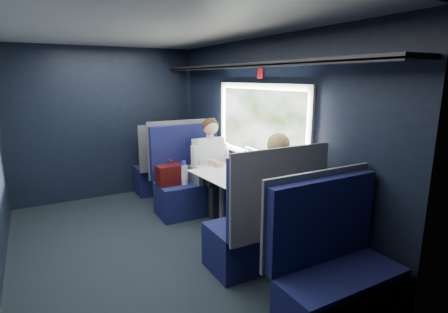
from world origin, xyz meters
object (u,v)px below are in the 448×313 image
seat_bay_far (263,228)px  cup (240,160)px  seat_row_back (334,274)px  man (212,162)px  seat_bay_near (190,182)px  table (234,179)px  seat_row_front (168,168)px  woman (274,189)px  bottle_small (246,159)px  laptop (250,162)px

seat_bay_far → cup: 1.37m
seat_row_back → man: size_ratio=0.88×
seat_bay_near → seat_bay_far: same height
table → seat_bay_far: (-0.18, -0.87, -0.25)m
table → seat_row_front: seat_row_front is taller
man → seat_row_back: bearing=-95.7°
cup → seat_bay_near: bearing=134.0°
seat_row_front → woman: bearing=-84.3°
seat_row_back → man: (0.25, 2.50, 0.31)m
seat_bay_far → woman: bearing=33.8°
man → table: bearing=-95.5°
bottle_small → seat_row_back: bearing=-103.5°
seat_bay_far → bottle_small: 1.25m
seat_bay_near → laptop: bearing=-56.1°
seat_bay_near → bottle_small: seat_bay_near is taller
man → seat_bay_far: bearing=-99.0°
seat_row_back → woman: bearing=77.1°
table → seat_bay_near: bearing=103.0°
laptop → table: bearing=-158.7°
woman → bottle_small: (0.23, 0.90, 0.10)m
table → man: man is taller
seat_bay_far → cup: bearing=68.6°
seat_bay_far → seat_row_front: 2.67m
table → seat_row_back: bearing=-95.8°
cup → bottle_small: bearing=-90.0°
laptop → bottle_small: 0.08m
bottle_small → cup: size_ratio=2.41×
table → bottle_small: bottle_small is taller
woman → seat_bay_near: bearing=99.7°
bottle_small → seat_bay_far: bearing=-114.1°
seat_row_back → man: 2.53m
seat_bay_far → table: bearing=78.2°
seat_bay_far → seat_row_front: (0.00, 2.67, -0.00)m
woman → cup: woman is taller
seat_row_front → laptop: bearing=-73.9°
bottle_small → cup: bearing=90.0°
seat_row_back → bottle_small: size_ratio=5.54×
woman → laptop: bearing=74.1°
man → woman: bearing=-90.0°
table → bottle_small: 0.39m
man → laptop: bearing=-67.9°
seat_row_back → table: bearing=84.2°
seat_row_front → cup: size_ratio=13.36×
woman → laptop: (0.24, 0.83, 0.08)m
seat_row_front → man: size_ratio=0.88×
seat_bay_near → man: man is taller
seat_bay_near → seat_row_back: bearing=-89.6°
table → seat_bay_near: size_ratio=0.79×
bottle_small → laptop: bearing=-86.0°
laptop → bottle_small: size_ratio=1.60×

